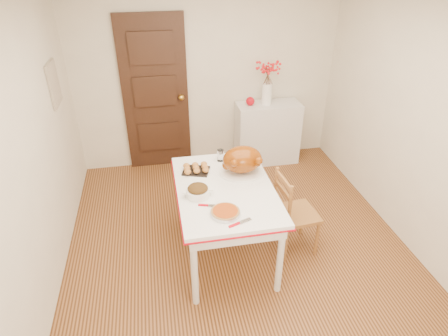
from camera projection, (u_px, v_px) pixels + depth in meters
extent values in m
cube|color=#40230D|center=(239.00, 249.00, 3.98)|extent=(3.50, 4.00, 0.00)
cube|color=beige|center=(207.00, 75.00, 5.03)|extent=(3.50, 0.00, 2.50)
cube|color=beige|center=(30.00, 161.00, 3.06)|extent=(0.00, 4.00, 2.50)
cube|color=beige|center=(421.00, 127.00, 3.63)|extent=(0.00, 4.00, 2.50)
cube|color=#311B13|center=(156.00, 95.00, 5.00)|extent=(0.85, 0.06, 2.06)
cube|color=beige|center=(54.00, 84.00, 3.95)|extent=(0.03, 0.35, 0.45)
cube|color=silver|center=(267.00, 133.00, 5.39)|extent=(0.87, 0.39, 0.87)
sphere|color=#B20411|center=(250.00, 101.00, 5.10)|extent=(0.12, 0.12, 0.12)
cylinder|color=#98380B|center=(225.00, 212.00, 3.18)|extent=(0.26, 0.26, 0.05)
cylinder|color=white|center=(220.00, 155.00, 3.95)|extent=(0.08, 0.08, 0.12)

